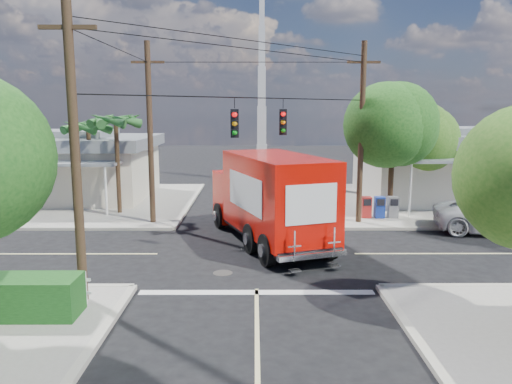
{
  "coord_description": "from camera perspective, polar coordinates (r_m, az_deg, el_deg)",
  "views": [
    {
      "loc": [
        -0.07,
        -19.45,
        5.79
      ],
      "look_at": [
        0.0,
        2.0,
        2.2
      ],
      "focal_mm": 35.0,
      "sensor_mm": 36.0,
      "label": 1
    }
  ],
  "objects": [
    {
      "name": "sidewalk_ne",
      "position": [
        32.75,
        19.36,
        -1.1
      ],
      "size": [
        14.12,
        14.12,
        0.14
      ],
      "color": "gray",
      "rests_on": "ground"
    },
    {
      "name": "ground",
      "position": [
        20.29,
        0.02,
        -7.08
      ],
      "size": [
        120.0,
        120.0,
        0.0
      ],
      "primitive_type": "plane",
      "color": "black",
      "rests_on": "ground"
    },
    {
      "name": "palm_nw_back",
      "position": [
        30.0,
        -18.65,
        6.87
      ],
      "size": [
        3.01,
        3.08,
        5.19
      ],
      "color": "#422D1C",
      "rests_on": "sidewalk_nw"
    },
    {
      "name": "utility_poles",
      "position": [
        21.14,
        -4.32,
        6.45
      ],
      "size": [
        12.0,
        10.68,
        9.0
      ],
      "color": "#473321",
      "rests_on": "ground"
    },
    {
      "name": "delivery_truck",
      "position": [
        21.52,
        1.56,
        -0.71
      ],
      "size": [
        5.5,
        9.35,
        3.89
      ],
      "color": "black",
      "rests_on": "ground"
    },
    {
      "name": "road_markings",
      "position": [
        18.89,
        0.03,
        -8.34
      ],
      "size": [
        32.0,
        32.0,
        0.01
      ],
      "color": "beige",
      "rests_on": "ground"
    },
    {
      "name": "tree_ne_front",
      "position": [
        27.22,
        15.44,
        7.0
      ],
      "size": [
        4.21,
        4.14,
        6.66
      ],
      "color": "#422D1C",
      "rests_on": "sidewalk_ne"
    },
    {
      "name": "radio_tower",
      "position": [
        39.46,
        0.65,
        9.28
      ],
      "size": [
        0.8,
        0.8,
        17.0
      ],
      "color": "silver",
      "rests_on": "ground"
    },
    {
      "name": "vending_boxes",
      "position": [
        26.96,
        13.93,
        -1.69
      ],
      "size": [
        1.9,
        0.5,
        1.1
      ],
      "color": "#AB1F1C",
      "rests_on": "sidewalk_ne"
    },
    {
      "name": "parked_car",
      "position": [
        26.05,
        26.11,
        -2.48
      ],
      "size": [
        6.34,
        3.88,
        1.64
      ],
      "primitive_type": "imported",
      "rotation": [
        0.0,
        0.0,
        1.36
      ],
      "color": "silver",
      "rests_on": "ground"
    },
    {
      "name": "palm_nw_front",
      "position": [
        27.97,
        -15.73,
        7.62
      ],
      "size": [
        3.01,
        3.08,
        5.59
      ],
      "color": "#422D1C",
      "rests_on": "sidewalk_nw"
    },
    {
      "name": "building_nw",
      "position": [
        34.26,
        -20.59,
        2.91
      ],
      "size": [
        10.8,
        10.2,
        4.3
      ],
      "color": "beige",
      "rests_on": "sidewalk_nw"
    },
    {
      "name": "building_ne",
      "position": [
        34.01,
        21.54,
        2.98
      ],
      "size": [
        11.8,
        10.2,
        4.5
      ],
      "color": "beige",
      "rests_on": "sidewalk_ne"
    },
    {
      "name": "sidewalk_nw",
      "position": [
        32.7,
        -19.48,
        -1.12
      ],
      "size": [
        14.12,
        14.12,
        0.14
      ],
      "color": "gray",
      "rests_on": "ground"
    },
    {
      "name": "tree_ne_back",
      "position": [
        30.12,
        19.07,
        5.93
      ],
      "size": [
        3.77,
        3.66,
        5.82
      ],
      "color": "#422D1C",
      "rests_on": "sidewalk_ne"
    }
  ]
}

